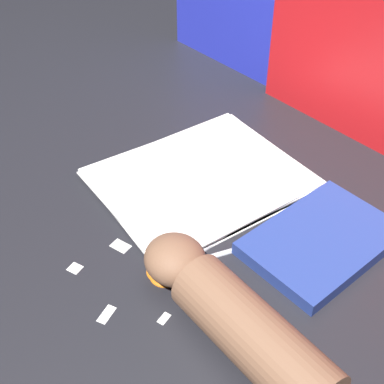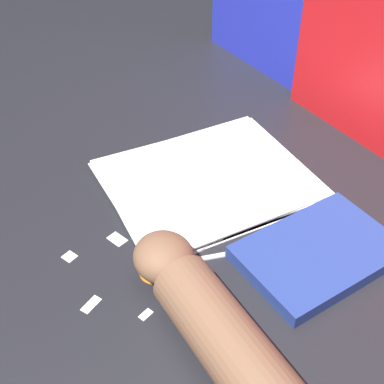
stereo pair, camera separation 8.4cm
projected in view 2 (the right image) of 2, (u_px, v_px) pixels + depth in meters
ground_plane at (179, 222)px, 0.88m from camera, size 6.00×6.00×0.00m
paper_stack at (209, 180)px, 0.95m from camera, size 0.30×0.37×0.01m
book_closed at (318, 253)px, 0.81m from camera, size 0.17×0.24×0.02m
scissors at (170, 263)px, 0.80m from camera, size 0.07×0.15×0.01m
hand_forearm at (210, 319)px, 0.68m from camera, size 0.33×0.09×0.08m
paper_scrap_near at (117, 239)px, 0.84m from camera, size 0.03×0.03×0.00m
paper_scrap_mid at (146, 314)px, 0.73m from camera, size 0.02×0.02×0.00m
paper_scrap_far at (69, 256)px, 0.82m from camera, size 0.02×0.02×0.00m
paper_scrap_side at (91, 304)px, 0.75m from camera, size 0.03×0.03×0.00m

